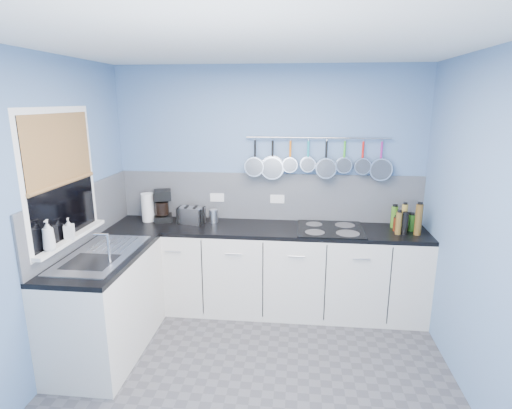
% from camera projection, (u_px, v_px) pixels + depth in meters
% --- Properties ---
extents(floor, '(3.20, 3.00, 0.02)m').
position_uv_depth(floor, '(252.00, 383.00, 3.21)').
color(floor, '#47474C').
rests_on(floor, ground).
extents(ceiling, '(3.20, 3.00, 0.02)m').
position_uv_depth(ceiling, '(251.00, 41.00, 2.58)').
color(ceiling, white).
rests_on(ceiling, ground).
extents(wall_back, '(3.20, 0.02, 2.50)m').
position_uv_depth(wall_back, '(268.00, 187.00, 4.35)').
color(wall_back, '#5779A7').
rests_on(wall_back, ground).
extents(wall_front, '(3.20, 0.02, 2.50)m').
position_uv_depth(wall_front, '(202.00, 363.00, 1.44)').
color(wall_front, '#5779A7').
rests_on(wall_front, ground).
extents(wall_left, '(0.02, 3.00, 2.50)m').
position_uv_depth(wall_left, '(39.00, 224.00, 3.06)').
color(wall_left, '#5779A7').
rests_on(wall_left, ground).
extents(wall_right, '(0.02, 3.00, 2.50)m').
position_uv_depth(wall_right, '(491.00, 239.00, 2.73)').
color(wall_right, '#5779A7').
rests_on(wall_right, ground).
extents(backsplash_back, '(3.20, 0.02, 0.50)m').
position_uv_depth(backsplash_back, '(268.00, 197.00, 4.35)').
color(backsplash_back, slate).
rests_on(backsplash_back, wall_back).
extents(backsplash_left, '(0.02, 1.80, 0.50)m').
position_uv_depth(backsplash_left, '(84.00, 215.00, 3.66)').
color(backsplash_left, slate).
rests_on(backsplash_left, wall_left).
extents(cabinet_run_back, '(3.20, 0.60, 0.86)m').
position_uv_depth(cabinet_run_back, '(265.00, 270.00, 4.25)').
color(cabinet_run_back, silver).
rests_on(cabinet_run_back, ground).
extents(worktop_back, '(3.20, 0.60, 0.04)m').
position_uv_depth(worktop_back, '(266.00, 229.00, 4.14)').
color(worktop_back, black).
rests_on(worktop_back, cabinet_run_back).
extents(cabinet_run_left, '(0.60, 1.20, 0.86)m').
position_uv_depth(cabinet_run_left, '(107.00, 305.00, 3.52)').
color(cabinet_run_left, silver).
rests_on(cabinet_run_left, ground).
extents(worktop_left, '(0.60, 1.20, 0.04)m').
position_uv_depth(worktop_left, '(102.00, 257.00, 3.41)').
color(worktop_left, black).
rests_on(worktop_left, cabinet_run_left).
extents(window_frame, '(0.01, 1.00, 1.10)m').
position_uv_depth(window_frame, '(61.00, 177.00, 3.27)').
color(window_frame, white).
rests_on(window_frame, wall_left).
extents(window_glass, '(0.01, 0.90, 1.00)m').
position_uv_depth(window_glass, '(62.00, 177.00, 3.27)').
color(window_glass, black).
rests_on(window_glass, wall_left).
extents(bamboo_blind, '(0.01, 0.90, 0.55)m').
position_uv_depth(bamboo_blind, '(59.00, 149.00, 3.21)').
color(bamboo_blind, '#A67132').
rests_on(bamboo_blind, wall_left).
extents(window_sill, '(0.10, 0.98, 0.03)m').
position_uv_depth(window_sill, '(71.00, 238.00, 3.40)').
color(window_sill, white).
rests_on(window_sill, wall_left).
extents(sink_unit, '(0.50, 0.95, 0.01)m').
position_uv_depth(sink_unit, '(101.00, 254.00, 3.40)').
color(sink_unit, silver).
rests_on(sink_unit, worktop_left).
extents(mixer_tap, '(0.12, 0.08, 0.26)m').
position_uv_depth(mixer_tap, '(109.00, 248.00, 3.18)').
color(mixer_tap, silver).
rests_on(mixer_tap, worktop_left).
extents(socket_left, '(0.15, 0.01, 0.09)m').
position_uv_depth(socket_left, '(217.00, 197.00, 4.40)').
color(socket_left, white).
rests_on(socket_left, backsplash_back).
extents(socket_right, '(0.15, 0.01, 0.09)m').
position_uv_depth(socket_right, '(277.00, 199.00, 4.33)').
color(socket_right, white).
rests_on(socket_right, backsplash_back).
extents(pot_rail, '(1.45, 0.02, 0.02)m').
position_uv_depth(pot_rail, '(318.00, 138.00, 4.11)').
color(pot_rail, silver).
rests_on(pot_rail, wall_back).
extents(soap_bottle_a, '(0.11, 0.11, 0.24)m').
position_uv_depth(soap_bottle_a, '(48.00, 235.00, 3.05)').
color(soap_bottle_a, white).
rests_on(soap_bottle_a, window_sill).
extents(soap_bottle_b, '(0.10, 0.10, 0.17)m').
position_uv_depth(soap_bottle_b, '(69.00, 228.00, 3.32)').
color(soap_bottle_b, white).
rests_on(soap_bottle_b, window_sill).
extents(paper_towel, '(0.16, 0.16, 0.30)m').
position_uv_depth(paper_towel, '(148.00, 207.00, 4.31)').
color(paper_towel, white).
rests_on(paper_towel, worktop_back).
extents(coffee_maker, '(0.24, 0.25, 0.33)m').
position_uv_depth(coffee_maker, '(162.00, 206.00, 4.31)').
color(coffee_maker, black).
rests_on(coffee_maker, worktop_back).
extents(toaster, '(0.29, 0.22, 0.17)m').
position_uv_depth(toaster, '(191.00, 215.00, 4.26)').
color(toaster, silver).
rests_on(toaster, worktop_back).
extents(canister, '(0.10, 0.10, 0.14)m').
position_uv_depth(canister, '(213.00, 216.00, 4.29)').
color(canister, silver).
rests_on(canister, worktop_back).
extents(hob, '(0.65, 0.57, 0.01)m').
position_uv_depth(hob, '(330.00, 229.00, 4.05)').
color(hob, black).
rests_on(hob, worktop_back).
extents(pan_0, '(0.20, 0.11, 0.39)m').
position_uv_depth(pan_0, '(255.00, 157.00, 4.21)').
color(pan_0, silver).
rests_on(pan_0, pot_rail).
extents(pan_1, '(0.24, 0.07, 0.43)m').
position_uv_depth(pan_1, '(272.00, 159.00, 4.20)').
color(pan_1, silver).
rests_on(pan_1, pot_rail).
extents(pan_2, '(0.16, 0.09, 0.35)m').
position_uv_depth(pan_2, '(290.00, 155.00, 4.17)').
color(pan_2, silver).
rests_on(pan_2, pot_rail).
extents(pan_3, '(0.16, 0.07, 0.35)m').
position_uv_depth(pan_3, '(308.00, 155.00, 4.15)').
color(pan_3, silver).
rests_on(pan_3, pot_rail).
extents(pan_4, '(0.21, 0.11, 0.40)m').
position_uv_depth(pan_4, '(326.00, 158.00, 4.14)').
color(pan_4, silver).
rests_on(pan_4, pot_rail).
extents(pan_5, '(0.16, 0.05, 0.35)m').
position_uv_depth(pan_5, '(344.00, 156.00, 4.11)').
color(pan_5, silver).
rests_on(pan_5, pot_rail).
extents(pan_6, '(0.17, 0.08, 0.36)m').
position_uv_depth(pan_6, '(363.00, 156.00, 4.09)').
color(pan_6, silver).
rests_on(pan_6, pot_rail).
extents(pan_7, '(0.23, 0.07, 0.42)m').
position_uv_depth(pan_7, '(381.00, 160.00, 4.08)').
color(pan_7, silver).
rests_on(pan_7, pot_rail).
extents(condiment_0, '(0.06, 0.06, 0.14)m').
position_uv_depth(condiment_0, '(409.00, 221.00, 4.09)').
color(condiment_0, '#8C5914').
rests_on(condiment_0, worktop_back).
extents(condiment_1, '(0.06, 0.06, 0.10)m').
position_uv_depth(condiment_1, '(401.00, 223.00, 4.12)').
color(condiment_1, black).
rests_on(condiment_1, worktop_back).
extents(condiment_2, '(0.07, 0.07, 0.22)m').
position_uv_depth(condiment_2, '(394.00, 217.00, 4.10)').
color(condiment_2, '#3F721E').
rests_on(condiment_2, worktop_back).
extents(condiment_3, '(0.07, 0.07, 0.16)m').
position_uv_depth(condiment_3, '(411.00, 223.00, 4.00)').
color(condiment_3, '#265919').
rests_on(condiment_3, worktop_back).
extents(condiment_4, '(0.06, 0.06, 0.27)m').
position_uv_depth(condiment_4, '(404.00, 218.00, 3.97)').
color(condiment_4, olive).
rests_on(condiment_4, worktop_back).
extents(condiment_5, '(0.05, 0.05, 0.13)m').
position_uv_depth(condiment_5, '(396.00, 224.00, 4.00)').
color(condiment_5, '#4C190C').
rests_on(condiment_5, worktop_back).
extents(condiment_6, '(0.07, 0.07, 0.30)m').
position_uv_depth(condiment_6, '(419.00, 220.00, 3.87)').
color(condiment_6, brown).
rests_on(condiment_6, worktop_back).
extents(condiment_7, '(0.06, 0.06, 0.20)m').
position_uv_depth(condiment_7, '(405.00, 224.00, 3.90)').
color(condiment_7, black).
rests_on(condiment_7, worktop_back).
extents(condiment_8, '(0.06, 0.06, 0.22)m').
position_uv_depth(condiment_8, '(399.00, 223.00, 3.90)').
color(condiment_8, brown).
rests_on(condiment_8, worktop_back).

